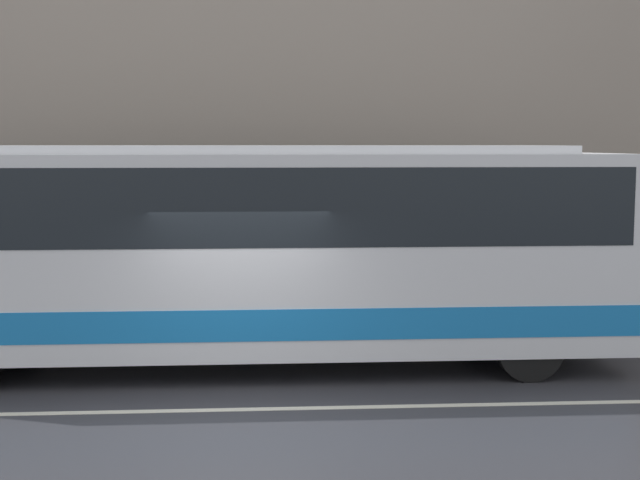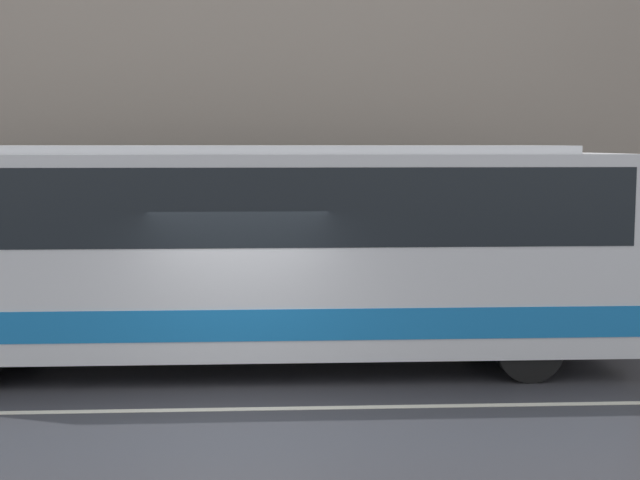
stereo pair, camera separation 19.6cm
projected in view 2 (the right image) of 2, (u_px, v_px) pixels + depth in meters
name	position (u px, v px, depth m)	size (l,w,h in m)	color
ground_plane	(237.00, 409.00, 11.55)	(60.00, 60.00, 0.00)	#333338
sidewalk	(248.00, 322.00, 16.76)	(60.00, 2.52, 0.17)	gray
building_facade	(248.00, 73.00, 17.64)	(60.00, 0.35, 10.02)	gray
lane_stripe	(237.00, 409.00, 11.55)	(54.00, 0.14, 0.01)	beige
transit_bus	(228.00, 243.00, 13.56)	(11.99, 2.50, 3.41)	silver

